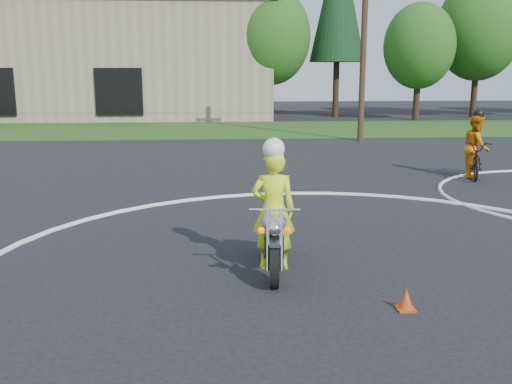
{
  "coord_description": "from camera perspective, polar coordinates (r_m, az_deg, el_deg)",
  "views": [
    {
      "loc": [
        -2.03,
        -5.74,
        3.16
      ],
      "look_at": [
        -1.28,
        4.11,
        1.1
      ],
      "focal_mm": 40.0,
      "sensor_mm": 36.0,
      "label": 1
    }
  ],
  "objects": [
    {
      "name": "treeline",
      "position": [
        43.84,
        18.96,
        15.7
      ],
      "size": [
        38.2,
        8.1,
        14.52
      ],
      "color": "#382619",
      "rests_on": "ground"
    },
    {
      "name": "rider_primary_grp",
      "position": [
        9.25,
        1.75,
        -1.45
      ],
      "size": [
        0.76,
        0.53,
        2.17
      ],
      "rotation": [
        0.0,
        0.0,
        -0.09
      ],
      "color": "#DAFF1A",
      "rests_on": "ground"
    },
    {
      "name": "ground",
      "position": [
        6.86,
        13.93,
        -16.04
      ],
      "size": [
        120.0,
        120.0,
        0.0
      ],
      "primitive_type": "plane",
      "color": "black",
      "rests_on": "ground"
    },
    {
      "name": "course_markings",
      "position": [
        11.38,
        17.57,
        -4.87
      ],
      "size": [
        19.05,
        19.05,
        0.12
      ],
      "color": "silver",
      "rests_on": "ground"
    },
    {
      "name": "utility_poles",
      "position": [
        27.72,
        10.77,
        15.81
      ],
      "size": [
        41.6,
        1.12,
        10.0
      ],
      "color": "#473321",
      "rests_on": "ground"
    },
    {
      "name": "primary_motorcycle",
      "position": [
        9.23,
        1.82,
        -4.54
      ],
      "size": [
        0.78,
        2.22,
        1.17
      ],
      "rotation": [
        0.0,
        0.0,
        -0.09
      ],
      "color": "black",
      "rests_on": "ground"
    },
    {
      "name": "rider_second_grp",
      "position": [
        18.79,
        21.1,
        3.62
      ],
      "size": [
        1.47,
        2.33,
        2.12
      ],
      "rotation": [
        0.0,
        0.0,
        -0.34
      ],
      "color": "black",
      "rests_on": "ground"
    },
    {
      "name": "warehouse",
      "position": [
        48.45,
        -24.15,
        11.98
      ],
      "size": [
        41.0,
        17.0,
        8.3
      ],
      "color": "tan",
      "rests_on": "ground"
    },
    {
      "name": "grass_strip",
      "position": [
        32.95,
        -0.8,
        6.31
      ],
      "size": [
        120.0,
        10.0,
        0.02
      ],
      "primitive_type": "cube",
      "color": "#1E4714",
      "rests_on": "ground"
    }
  ]
}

